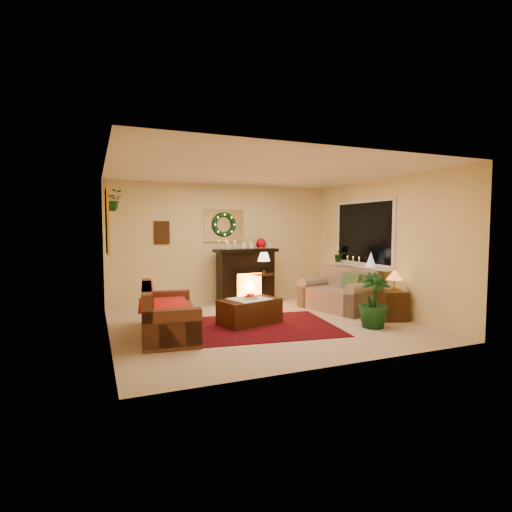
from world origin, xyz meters
name	(u,v)px	position (x,y,z in m)	size (l,w,h in m)	color
floor	(264,324)	(0.00, 0.00, 0.00)	(5.00, 5.00, 0.00)	beige
ceiling	(264,171)	(0.00, 0.00, 2.60)	(5.00, 5.00, 0.00)	white
wall_back	(223,244)	(0.00, 2.25, 1.30)	(5.00, 5.00, 0.00)	#EFD88C
wall_front	(340,258)	(0.00, -2.25, 1.30)	(5.00, 5.00, 0.00)	#EFD88C
wall_left	(107,252)	(-2.50, 0.00, 1.30)	(4.50, 4.50, 0.00)	#EFD88C
wall_right	(382,246)	(2.50, 0.00, 1.30)	(4.50, 4.50, 0.00)	#EFD88C
area_rug	(258,327)	(-0.18, -0.17, 0.01)	(2.54, 1.90, 0.01)	maroon
sofa	(169,307)	(-1.63, -0.06, 0.43)	(0.79, 1.80, 0.78)	brown
red_throw	(163,304)	(-1.69, 0.09, 0.46)	(0.75, 1.23, 0.02)	red
fireplace	(246,278)	(0.39, 1.89, 0.55)	(1.23, 0.39, 1.13)	black
poinsettia	(261,244)	(0.76, 1.90, 1.30)	(0.23, 0.23, 0.23)	#B80010
mantel_candle_a	(227,246)	(-0.02, 1.91, 1.26)	(0.05, 0.05, 0.16)	#FFFBCA
mantel_candle_b	(235,246)	(0.14, 1.90, 1.26)	(0.06, 0.06, 0.18)	white
mantel_mirror	(224,226)	(0.00, 2.23, 1.70)	(0.92, 0.02, 0.72)	white
wreath	(224,225)	(0.00, 2.19, 1.72)	(0.55, 0.55, 0.11)	#194719
wall_art	(162,233)	(-1.35, 2.23, 1.55)	(0.32, 0.03, 0.48)	#381E11
gold_mirror	(107,221)	(-2.48, 0.30, 1.75)	(0.03, 0.84, 1.00)	gold
hanging_plant	(114,209)	(-2.34, 1.05, 1.97)	(0.33, 0.28, 0.36)	#194719
loveseat	(338,289)	(1.84, 0.49, 0.42)	(0.84, 1.46, 0.84)	gray
window_frame	(364,233)	(2.48, 0.55, 1.55)	(0.03, 1.86, 1.36)	white
window_glass	(363,233)	(2.47, 0.55, 1.55)	(0.02, 1.70, 1.22)	black
window_sill	(359,266)	(2.38, 0.55, 0.87)	(0.22, 1.86, 0.04)	white
mini_tree	(371,259)	(2.34, 0.13, 1.04)	(0.19, 0.19, 0.29)	white
sill_plant	(339,253)	(2.37, 1.27, 1.08)	(0.26, 0.21, 0.47)	black
side_table_round	(262,288)	(0.73, 1.78, 0.33)	(0.51, 0.51, 0.66)	#3D1B15
lamp_cream	(263,263)	(0.75, 1.77, 0.88)	(0.32, 0.32, 0.49)	#FFEEB1
end_table_square	(393,305)	(2.26, -0.61, 0.27)	(0.43, 0.43, 0.52)	black
lamp_tiffany	(395,279)	(2.27, -0.63, 0.74)	(0.29, 0.29, 0.42)	orange
coffee_table	(250,312)	(-0.23, 0.08, 0.21)	(1.03, 0.56, 0.43)	#47221B
fruit_bowl	(251,298)	(-0.22, 0.05, 0.45)	(0.25, 0.25, 0.06)	beige
floor_palm	(373,301)	(1.58, -0.91, 0.45)	(1.52, 1.52, 2.71)	#2D6525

